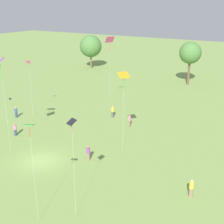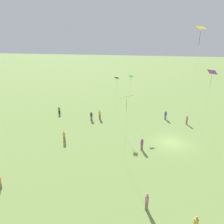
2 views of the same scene
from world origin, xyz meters
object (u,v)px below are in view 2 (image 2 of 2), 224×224
Objects in this scene: person_6 at (166,115)px; kite_2 at (212,74)px; person_3 at (147,202)px; kite_1 at (201,31)px; person_7 at (100,115)px; person_1 at (64,136)px; person_5 at (91,116)px; person_11 at (187,120)px; kite_4 at (117,81)px; kite_8 at (131,79)px; person_4 at (59,110)px; person_8 at (142,144)px; kite_6 at (127,99)px.

kite_2 is at bearing 15.30° from person_6.
kite_1 reaches higher than person_3.
person_7 is at bearing 63.92° from kite_2.
person_3 reaches higher than person_1.
person_5 is 0.15× the size of kite_2.
kite_4 reaches higher than person_11.
person_1 is 0.20× the size of kite_8.
kite_8 is at bearing 53.79° from kite_2.
person_11 is at bearing -59.72° from person_1.
person_8 is (-16.75, 11.54, 0.11)m from person_4.
person_5 is 17.25m from person_11.
person_5 is 0.19× the size of kite_4.
person_4 is 20.34m from person_8.
kite_4 is at bearing -37.57° from person_1.
person_4 is 0.90× the size of person_8.
person_7 is 0.21× the size of kite_4.
kite_4 is 13.08m from kite_6.
person_3 is 23.11m from person_6.
kite_1 reaches higher than kite_2.
kite_4 is (-3.41, 1.75, 6.98)m from person_7.
person_11 is at bearing 16.74° from kite_8.
kite_4 is at bearing -121.84° from kite_8.
person_11 is at bearing 102.48° from kite_1.
person_3 is 22.63m from kite_8.
person_8 is 13.14m from kite_2.
person_6 is 0.19× the size of kite_4.
person_8 reaches higher than person_6.
kite_8 reaches higher than person_7.
person_1 is 0.99× the size of person_11.
person_4 is (17.53, -22.43, -0.14)m from person_3.
person_7 is 1.01× the size of person_8.
person_11 is (-7.62, -10.23, -0.02)m from person_8.
person_5 is 0.20× the size of kite_8.
person_4 is at bearing -51.93° from kite_6.
kite_1 is 14.48m from kite_4.
person_6 is 0.93× the size of person_7.
person_3 is 10.58m from kite_6.
kite_8 is (9.99, -2.42, -7.70)m from kite_1.
person_4 is at bearing 3.29° from person_11.
person_3 is at bearing 169.47° from kite_4.
person_4 is 20.79m from person_6.
person_8 is at bearing 115.98° from person_4.
person_6 is 0.10× the size of kite_1.
person_1 is 15.01m from kite_8.
kite_6 is (-7.71, 13.73, 7.89)m from person_5.
person_5 is at bearing -8.98° from person_1.
kite_6 is at bearing -113.73° from person_5.
kite_6 is (9.36, 12.23, -6.90)m from kite_1.
kite_1 reaches higher than kite_4.
kite_4 is at bearing -82.43° from kite_6.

